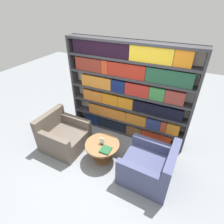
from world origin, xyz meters
The scene contains 7 objects.
ground_plane centered at (0.00, 0.00, 0.00)m, with size 14.00×14.00×0.00m, color gray.
bookshelf centered at (0.02, 1.38, 1.16)m, with size 2.88×0.30×2.28m.
armchair_left centered at (-1.10, 0.27, 0.28)m, with size 0.94×0.90×0.81m.
armchair_right centered at (0.93, 0.27, 0.28)m, with size 0.96×0.92×0.81m.
coffee_table centered at (-0.08, 0.29, 0.32)m, with size 0.71×0.71×0.45m.
table_sign centered at (-0.08, 0.29, 0.51)m, with size 0.10×0.06×0.15m.
stray_book centered at (0.07, 0.15, 0.46)m, with size 0.20×0.21×0.03m.
Camera 1 is at (1.24, -2.00, 2.96)m, focal length 28.00 mm.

